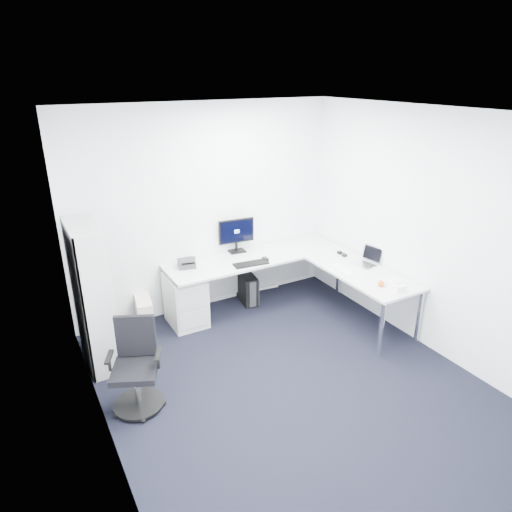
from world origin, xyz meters
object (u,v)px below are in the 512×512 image
task_chair (135,368)px  l_desk (270,290)px  bookshelf (92,296)px  laptop (364,257)px  monitor (237,235)px

task_chair → l_desk: bearing=49.3°
bookshelf → laptop: size_ratio=5.21×
bookshelf → monitor: size_ratio=3.21×
task_chair → monitor: (1.87, 1.55, 0.51)m
l_desk → bookshelf: (-2.17, 0.05, 0.44)m
monitor → laptop: (1.19, -1.20, -0.13)m
bookshelf → monitor: bearing=15.7°
bookshelf → task_chair: 1.06m
bookshelf → laptop: bearing=-11.2°
task_chair → laptop: size_ratio=2.91×
laptop → monitor: bearing=124.8°
bookshelf → monitor: bookshelf is taller
task_chair → laptop: 3.11m
monitor → laptop: size_ratio=1.62×
l_desk → task_chair: size_ratio=2.76×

